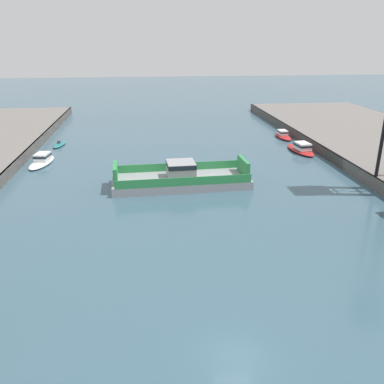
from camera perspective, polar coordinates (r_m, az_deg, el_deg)
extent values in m
plane|color=#385666|center=(26.83, 6.31, -22.28)|extent=(400.00, 400.00, 0.00)
cube|color=#939399|center=(53.58, -1.56, 1.49)|extent=(18.28, 7.30, 1.10)
cube|color=#2D8947|center=(56.26, -2.01, 3.61)|extent=(17.29, 0.85, 1.10)
cube|color=#2D8947|center=(50.21, -1.09, 1.47)|extent=(17.29, 0.85, 1.10)
cube|color=#939399|center=(53.06, -1.58, 3.16)|extent=(3.75, 3.75, 2.18)
cube|color=black|center=(52.84, -1.59, 3.92)|extent=(3.79, 3.79, 0.60)
cube|color=#2D8947|center=(54.76, 7.30, 3.57)|extent=(0.69, 4.59, 2.20)
cube|color=#2D8947|center=(52.69, -10.80, 2.67)|extent=(0.69, 4.59, 2.20)
ellipsoid|color=white|center=(67.34, -20.53, 3.94)|extent=(3.81, 8.16, 0.49)
cube|color=silver|center=(67.66, -20.44, 4.73)|extent=(2.27, 2.99, 1.10)
cube|color=black|center=(67.62, -20.45, 4.84)|extent=(2.34, 3.08, 0.33)
ellipsoid|color=#237075|center=(78.20, -18.29, 6.41)|extent=(2.34, 5.45, 0.45)
cube|color=#4C4C51|center=(78.09, -18.33, 6.75)|extent=(0.61, 0.48, 0.50)
ellipsoid|color=red|center=(72.69, 15.12, 5.76)|extent=(3.69, 8.55, 0.57)
cube|color=silver|center=(71.94, 15.40, 6.31)|extent=(2.31, 3.09, 1.19)
cube|color=black|center=(71.90, 15.41, 6.42)|extent=(2.37, 3.18, 0.36)
ellipsoid|color=red|center=(82.36, 12.79, 7.69)|extent=(2.29, 6.80, 0.58)
cube|color=silver|center=(82.67, 12.72, 8.25)|extent=(1.58, 2.39, 0.86)
cube|color=black|center=(82.65, 12.72, 8.33)|extent=(1.63, 2.45, 0.26)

